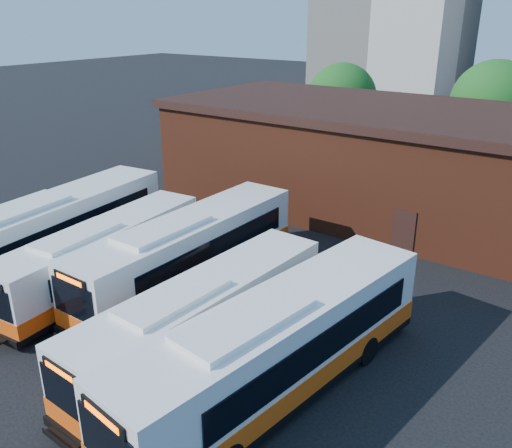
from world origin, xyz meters
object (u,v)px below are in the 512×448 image
Objects in this scene: bus_midwest at (189,255)px; bus_mideast at (204,323)px; bus_east at (279,351)px; bus_farwest at (53,235)px; bus_west at (103,258)px; transit_worker at (187,417)px.

bus_midwest is 1.09× the size of bus_mideast.
bus_east is (7.30, -3.81, 0.04)m from bus_midwest.
bus_midwest is at bearing 140.03° from bus_mideast.
bus_farwest reaches higher than bus_midwest.
bus_west is 10.57m from bus_east.
bus_east is at bearing -27.44° from bus_midwest.
bus_east reaches higher than bus_midwest.
bus_west is at bearing -6.47° from bus_farwest.
bus_west is 0.98× the size of bus_mideast.
bus_west is 3.85m from bus_midwest.
bus_east is at bearing -10.04° from transit_worker.
transit_worker is at bearing -32.69° from bus_west.
bus_east is (10.45, -1.59, 0.21)m from bus_west.
bus_farwest is 14.19m from bus_east.
bus_mideast reaches higher than transit_worker.
transit_worker is (6.42, -7.20, -0.65)m from bus_midwest.
bus_east reaches higher than transit_worker.
bus_mideast is 0.88× the size of bus_east.
bus_east is at bearing -13.84° from bus_west.
bus_east is (3.23, -0.07, 0.18)m from bus_mideast.
bus_mideast is at bearing -42.43° from bus_midwest.
bus_east is at bearing -12.98° from bus_farwest.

